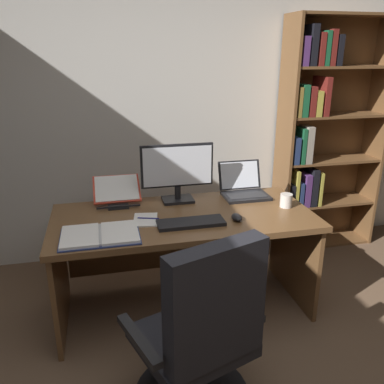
{
  "coord_description": "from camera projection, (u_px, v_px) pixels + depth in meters",
  "views": [
    {
      "loc": [
        -0.64,
        -1.16,
        1.74
      ],
      "look_at": [
        -0.1,
        1.18,
        0.89
      ],
      "focal_mm": 37.62,
      "sensor_mm": 36.0,
      "label": 1
    }
  ],
  "objects": [
    {
      "name": "wall_back",
      "position": [
        176.0,
        104.0,
        3.39
      ],
      "size": [
        5.08,
        0.12,
        2.63
      ],
      "primitive_type": "cube",
      "color": "beige",
      "rests_on": "ground"
    },
    {
      "name": "notepad",
      "position": [
        145.0,
        220.0,
        2.56
      ],
      "size": [
        0.18,
        0.23,
        0.01
      ],
      "primitive_type": "cube",
      "rotation": [
        0.0,
        0.0,
        -0.16
      ],
      "color": "white",
      "rests_on": "desk"
    },
    {
      "name": "computer_mouse",
      "position": [
        237.0,
        217.0,
        2.56
      ],
      "size": [
        0.06,
        0.1,
        0.04
      ],
      "primitive_type": "ellipsoid",
      "color": "black",
      "rests_on": "desk"
    },
    {
      "name": "open_binder",
      "position": [
        100.0,
        235.0,
        2.33
      ],
      "size": [
        0.46,
        0.32,
        0.02
      ],
      "rotation": [
        0.0,
        0.0,
        0.0
      ],
      "color": "navy",
      "rests_on": "desk"
    },
    {
      "name": "pen",
      "position": [
        149.0,
        218.0,
        2.56
      ],
      "size": [
        0.14,
        0.05,
        0.01
      ],
      "primitive_type": "cylinder",
      "rotation": [
        0.0,
        1.57,
        -0.32
      ],
      "color": "navy",
      "rests_on": "notepad"
    },
    {
      "name": "keyboard",
      "position": [
        191.0,
        223.0,
        2.49
      ],
      "size": [
        0.42,
        0.15,
        0.02
      ],
      "primitive_type": "cube",
      "color": "black",
      "rests_on": "desk"
    },
    {
      "name": "reading_stand_with_book",
      "position": [
        117.0,
        191.0,
        2.84
      ],
      "size": [
        0.33,
        0.29,
        0.17
      ],
      "color": "black",
      "rests_on": "desk"
    },
    {
      "name": "desk",
      "position": [
        182.0,
        236.0,
        2.78
      ],
      "size": [
        1.71,
        0.79,
        0.72
      ],
      "color": "brown",
      "rests_on": "ground"
    },
    {
      "name": "office_chair",
      "position": [
        201.0,
        345.0,
        1.91
      ],
      "size": [
        0.7,
        0.62,
        0.99
      ],
      "rotation": [
        0.0,
        0.0,
        0.34
      ],
      "color": "black",
      "rests_on": "ground"
    },
    {
      "name": "monitor",
      "position": [
        177.0,
        172.0,
        2.82
      ],
      "size": [
        0.51,
        0.16,
        0.42
      ],
      "color": "black",
      "rests_on": "desk"
    },
    {
      "name": "coffee_mug",
      "position": [
        286.0,
        200.0,
        2.77
      ],
      "size": [
        0.08,
        0.08,
        0.09
      ],
      "primitive_type": "cylinder",
      "color": "silver",
      "rests_on": "desk"
    },
    {
      "name": "laptop",
      "position": [
        244.0,
        189.0,
        2.99
      ],
      "size": [
        0.33,
        0.31,
        0.23
      ],
      "color": "black",
      "rests_on": "desk"
    },
    {
      "name": "bookshelf",
      "position": [
        319.0,
        139.0,
        3.53
      ],
      "size": [
        0.91,
        0.32,
        2.02
      ],
      "color": "brown",
      "rests_on": "ground"
    }
  ]
}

